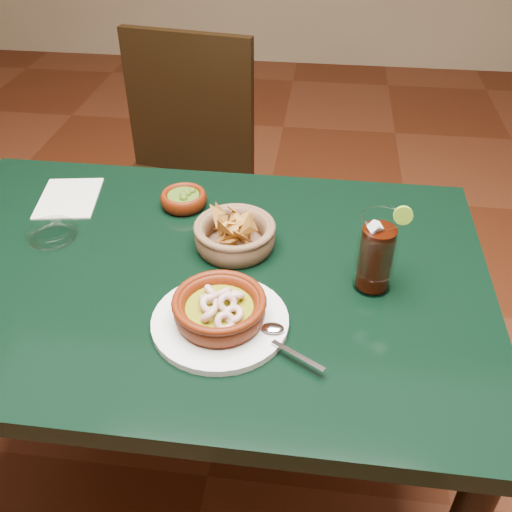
# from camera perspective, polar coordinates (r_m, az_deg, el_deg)

# --- Properties ---
(ground) EXTENTS (7.00, 7.00, 0.00)m
(ground) POSITION_cam_1_polar(r_m,az_deg,el_deg) (1.73, -4.85, -21.09)
(ground) COLOR #471C0C
(ground) RESTS_ON ground
(dining_table) EXTENTS (1.20, 0.80, 0.75)m
(dining_table) POSITION_cam_1_polar(r_m,az_deg,el_deg) (1.22, -6.43, -4.85)
(dining_table) COLOR black
(dining_table) RESTS_ON ground
(dining_chair) EXTENTS (0.51, 0.51, 0.97)m
(dining_chair) POSITION_cam_1_polar(r_m,az_deg,el_deg) (1.90, -7.70, 7.52)
(dining_chair) COLOR black
(dining_chair) RESTS_ON ground
(shrimp_plate) EXTENTS (0.31, 0.25, 0.07)m
(shrimp_plate) POSITION_cam_1_polar(r_m,az_deg,el_deg) (1.01, -3.62, -5.58)
(shrimp_plate) COLOR silver
(shrimp_plate) RESTS_ON dining_table
(chip_basket) EXTENTS (0.20, 0.20, 0.12)m
(chip_basket) POSITION_cam_1_polar(r_m,az_deg,el_deg) (1.19, -2.15, 2.11)
(chip_basket) COLOR brown
(chip_basket) RESTS_ON dining_table
(guacamole_ramekin) EXTENTS (0.13, 0.13, 0.04)m
(guacamole_ramekin) POSITION_cam_1_polar(r_m,az_deg,el_deg) (1.34, -7.23, 5.69)
(guacamole_ramekin) COLOR #481304
(guacamole_ramekin) RESTS_ON dining_table
(cola_drink) EXTENTS (0.16, 0.16, 0.18)m
(cola_drink) POSITION_cam_1_polar(r_m,az_deg,el_deg) (1.08, 11.95, 0.29)
(cola_drink) COLOR white
(cola_drink) RESTS_ON dining_table
(glass_ashtray) EXTENTS (0.12, 0.12, 0.03)m
(glass_ashtray) POSITION_cam_1_polar(r_m,az_deg,el_deg) (1.30, -19.72, 2.18)
(glass_ashtray) COLOR white
(glass_ashtray) RESTS_ON dining_table
(paper_menu) EXTENTS (0.16, 0.20, 0.00)m
(paper_menu) POSITION_cam_1_polar(r_m,az_deg,el_deg) (1.44, -18.19, 5.54)
(paper_menu) COLOR beige
(paper_menu) RESTS_ON dining_table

